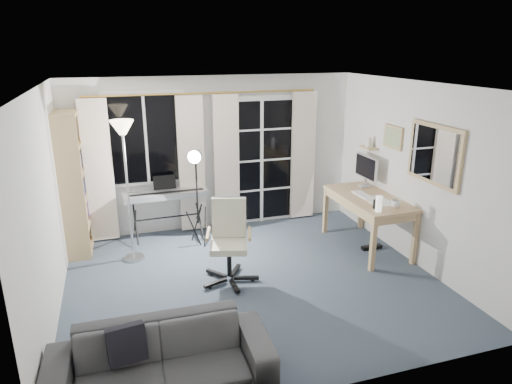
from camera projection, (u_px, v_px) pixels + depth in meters
floor at (253, 282)px, 5.72m from camera, size 4.50×4.00×0.02m
window at (146, 139)px, 6.75m from camera, size 1.20×0.08×1.40m
french_door at (261, 161)px, 7.41m from camera, size 1.32×0.09×2.11m
curtains at (208, 163)px, 7.05m from camera, size 3.60×0.07×2.13m
bookshelf at (72, 186)px, 6.36m from camera, size 0.34×0.94×2.00m
torchiere_lamp at (124, 149)px, 5.86m from camera, size 0.39×0.39×1.92m
keyboard_piano at (166, 196)px, 6.81m from camera, size 1.25×0.62×0.90m
studio_light at (195, 167)px, 6.39m from camera, size 0.33×0.34×1.48m
office_chair at (229, 233)px, 5.65m from camera, size 0.71×0.71×1.03m
desk at (368, 203)px, 6.50m from camera, size 0.74×1.45×0.77m
monitor at (366, 168)px, 6.85m from camera, size 0.19×0.56×0.49m
desk_clutter at (373, 214)px, 6.29m from camera, size 0.45×0.88×0.98m
mug at (396, 203)px, 6.03m from camera, size 0.13×0.10×0.13m
wall_mirror at (435, 155)px, 5.57m from camera, size 0.04×0.94×0.74m
framed_print at (393, 137)px, 6.37m from camera, size 0.03×0.42×0.32m
wall_shelf at (369, 144)px, 6.86m from camera, size 0.16×0.30×0.18m
sofa at (160, 351)px, 3.83m from camera, size 1.89×0.60×0.74m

